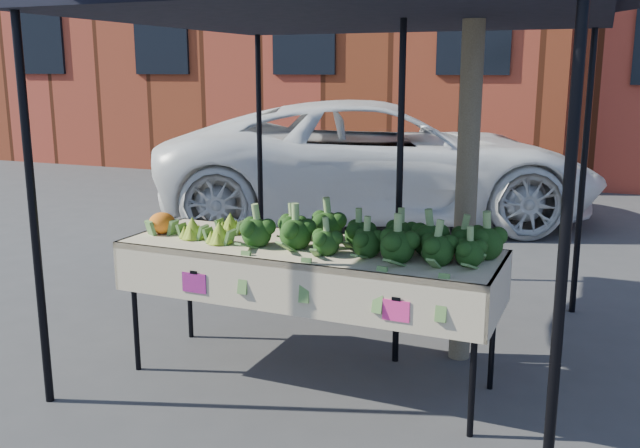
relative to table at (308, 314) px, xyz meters
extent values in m
plane|color=#343437|center=(0.12, -0.14, -0.45)|extent=(90.00, 90.00, 0.00)
cube|color=beige|center=(0.00, 0.00, 0.00)|extent=(2.42, 0.85, 0.90)
cube|color=#F22D8C|center=(-0.59, -0.40, 0.25)|extent=(0.17, 0.01, 0.12)
cube|color=#F62E88|center=(0.70, -0.40, 0.25)|extent=(0.17, 0.01, 0.12)
ellipsoid|color=black|center=(0.39, 0.03, 0.57)|extent=(1.58, 0.55, 0.24)
ellipsoid|color=#99AD2A|center=(-0.67, -0.01, 0.54)|extent=(0.42, 0.46, 0.19)
ellipsoid|color=orange|center=(-1.05, -0.05, 0.53)|extent=(0.19, 0.19, 0.17)
camera|label=1|loc=(1.65, -3.91, 1.53)|focal=39.11mm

